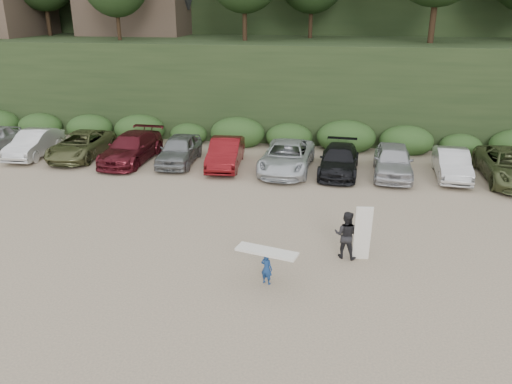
# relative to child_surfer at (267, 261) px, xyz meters

# --- Properties ---
(ground) EXTENTS (120.00, 120.00, 0.00)m
(ground) POSITION_rel_child_surfer_xyz_m (-1.94, 1.66, -0.80)
(ground) COLOR tan
(ground) RESTS_ON ground
(parked_cars) EXTENTS (36.68, 5.89, 1.62)m
(parked_cars) POSITION_rel_child_surfer_xyz_m (-0.84, 11.65, -0.05)
(parked_cars) COLOR #ACACB1
(parked_cars) RESTS_ON ground
(child_surfer) EXTENTS (2.03, 1.01, 1.18)m
(child_surfer) POSITION_rel_child_surfer_xyz_m (0.00, 0.00, 0.00)
(child_surfer) COLOR navy
(child_surfer) RESTS_ON ground
(adult_surfer) EXTENTS (1.33, 0.83, 2.04)m
(adult_surfer) POSITION_rel_child_surfer_xyz_m (2.51, 2.18, 0.08)
(adult_surfer) COLOR black
(adult_surfer) RESTS_ON ground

